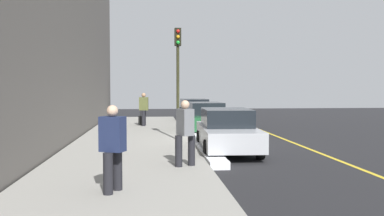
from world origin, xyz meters
The scene contains 12 objects.
ground_plane centered at (0.00, 0.00, 0.00)m, with size 56.00×56.00×0.00m, color black.
sidewalk centered at (0.00, -3.30, 0.07)m, with size 28.00×4.60×0.15m, color gray.
lane_stripe_centre centered at (0.00, 3.20, 0.00)m, with size 28.00×0.14×0.01m, color gold.
snow_bank_curb centered at (0.94, -0.70, 0.11)m, with size 8.48×0.56×0.22m, color white.
parked_car_black centered at (-10.66, 0.20, 0.76)m, with size 4.65×2.00×1.51m.
parked_car_green centered at (-4.43, 0.14, 0.76)m, with size 4.34×2.01×1.51m.
parked_car_silver centered at (2.00, 0.05, 0.76)m, with size 4.65×2.02×1.51m.
pedestrian_olive_coat centered at (-6.93, -2.98, 1.11)m, with size 0.60×0.51×1.81m.
pedestrian_grey_coat centered at (5.25, -1.67, 1.10)m, with size 0.56×0.55×1.77m.
pedestrian_navy_coat centered at (7.95, -3.35, 1.09)m, with size 0.55×0.56×1.76m.
traffic_light_pole centered at (-0.49, -1.50, 3.17)m, with size 0.35×0.26×4.48m.
rolling_suitcase centered at (-7.34, -3.18, 0.40)m, with size 0.34×0.22×0.86m.
Camera 1 is at (16.53, -2.57, 2.27)m, focal length 39.71 mm.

